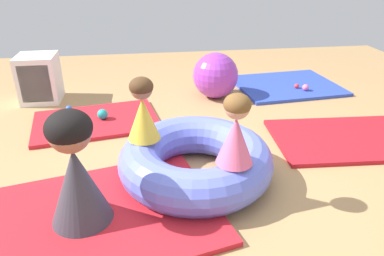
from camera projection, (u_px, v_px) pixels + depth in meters
The scene contains 15 objects.
ground_plane at pixel (196, 173), 2.97m from camera, with size 8.00×8.00×0.00m, color tan.
gym_mat_center_rear at pixel (96, 121), 3.84m from camera, with size 1.27×0.84×0.04m, color red.
gym_mat_near_left at pixel (363, 138), 3.49m from camera, with size 1.73×0.90×0.04m, color #B21923.
gym_mat_far_left at pixel (287, 85), 4.86m from camera, with size 1.31×1.06×0.04m, color #2D47B7.
gym_mat_near_right at pixel (84, 220), 2.42m from camera, with size 1.78×1.16×0.04m, color red.
inflatable_cushion at pixel (196, 160), 2.83m from camera, with size 1.21×1.21×0.34m, color #6070E5.
child_in_yellow at pixel (143, 110), 2.70m from camera, with size 0.33×0.33×0.49m.
child_in_pink at pixel (236, 130), 2.38m from camera, with size 0.35×0.35×0.50m.
adult_seated at pixel (76, 170), 2.24m from camera, with size 0.56×0.56×0.78m.
play_ball_red at pixel (297, 86), 4.69m from camera, with size 0.06×0.06×0.06m, color red.
play_ball_teal at pixel (103, 114), 3.81m from camera, with size 0.11×0.11×0.11m, color teal.
play_ball_blue at pixel (69, 109), 4.00m from camera, with size 0.07×0.07×0.07m, color blue.
play_ball_pink at pixel (306, 87), 4.61m from camera, with size 0.08×0.08×0.08m, color pink.
exercise_ball_large at pixel (216, 76), 4.42m from camera, with size 0.56×0.56×0.56m, color purple.
storage_cube at pixel (39, 79), 4.29m from camera, with size 0.44×0.44×0.56m.
Camera 1 is at (-0.38, -2.48, 1.64)m, focal length 33.78 mm.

